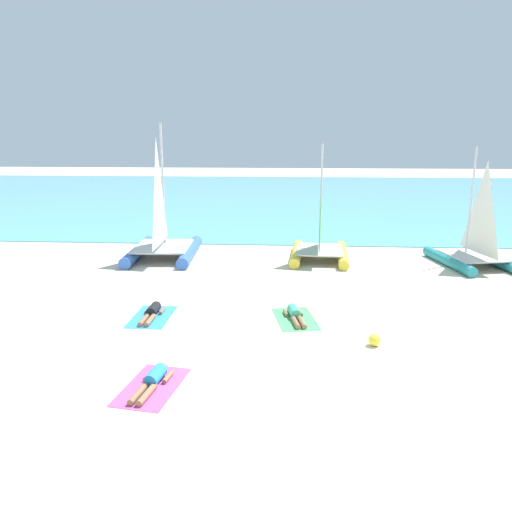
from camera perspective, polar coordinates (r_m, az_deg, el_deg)
The scene contains 12 objects.
ground_plane at distance 21.24m, azimuth 0.77°, elevation -0.40°, with size 120.00×120.00×0.00m, color beige.
ocean_water at distance 43.64m, azimuth 2.40°, elevation 6.98°, with size 120.00×40.00×0.05m, color #5BB2C1.
sailboat_blue at distance 21.72m, azimuth -10.72°, elevation 1.97°, with size 3.01×4.51×5.70m.
sailboat_teal at distance 21.93m, azimuth 23.76°, elevation 0.77°, with size 3.03×4.05×4.77m.
sailboat_yellow at distance 21.23m, azimuth 7.36°, elevation 1.49°, with size 2.61×3.87×4.87m.
towel_left at distance 14.97m, azimuth -11.95°, elevation -6.87°, with size 1.10×1.90×0.01m, color #338CD8.
sunbather_left at distance 14.99m, azimuth -11.90°, elevation -6.34°, with size 0.55×1.56×0.30m.
towel_middle at distance 11.09m, azimuth -11.92°, elevation -14.54°, with size 1.10×1.90×0.01m, color #D84C99.
sunbather_middle at distance 11.09m, azimuth -11.81°, elevation -13.81°, with size 0.63×1.57×0.30m.
towel_right at distance 14.52m, azimuth 4.56°, elevation -7.26°, with size 1.10×1.90×0.01m, color #4CB266.
sunbather_right at distance 14.54m, azimuth 4.51°, elevation -6.71°, with size 0.70×1.56×0.30m.
beach_ball at distance 13.05m, azimuth 13.53°, elevation -9.42°, with size 0.31×0.31×0.31m, color yellow.
Camera 1 is at (1.10, -10.56, 5.22)m, focal length 34.61 mm.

